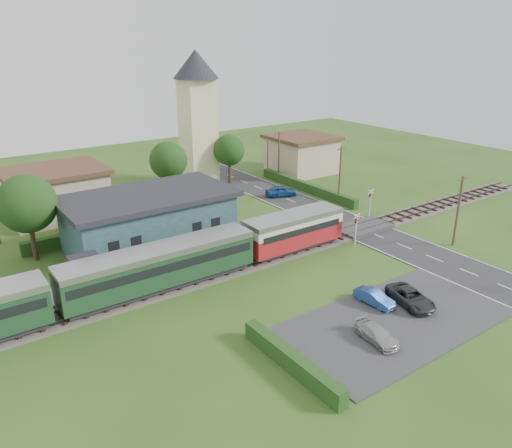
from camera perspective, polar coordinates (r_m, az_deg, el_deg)
ground at (r=46.13m, az=5.30°, el=-4.03°), size 120.00×120.00×0.00m
railway_track at (r=47.47m, az=3.75°, el=-3.08°), size 76.00×3.20×0.49m
road at (r=52.70m, az=13.63°, el=-1.27°), size 6.00×70.00×0.05m
car_park at (r=37.84m, az=15.52°, el=-10.64°), size 17.00×9.00×0.08m
crossing_deck at (r=53.85m, az=12.08°, el=-0.42°), size 6.20×3.40×0.45m
platform at (r=44.99m, az=-8.87°, el=-4.55°), size 30.00×3.00×0.45m
equipment_hut at (r=41.86m, az=-18.82°, el=-5.19°), size 2.30×2.30×2.55m
station_building at (r=48.95m, az=-12.10°, el=0.49°), size 16.00×9.00×5.30m
train at (r=39.34m, az=-15.09°, el=-5.77°), size 43.20×2.90×3.40m
church_tower at (r=68.49m, az=-6.73°, el=13.05°), size 6.00×6.00×17.60m
house_west at (r=60.26m, az=-21.89°, el=3.38°), size 10.80×8.80×5.50m
house_east at (r=74.97m, az=5.21°, el=8.00°), size 8.80×8.80×5.50m
hedge_carpark at (r=31.72m, az=4.11°, el=-15.38°), size 0.80×9.00×1.20m
hedge_roadside at (r=65.99m, az=5.77°, el=4.23°), size 0.80×18.00×1.20m
hedge_station at (r=53.59m, az=-13.88°, el=-0.20°), size 22.00×0.80×1.30m
tree_a at (r=48.26m, az=-24.71°, el=2.08°), size 5.20×5.20×8.00m
tree_b at (r=61.93m, az=-9.98°, el=7.15°), size 4.60×4.60×7.34m
tree_c at (r=68.40m, az=-3.08°, el=8.41°), size 4.20×4.20×6.78m
utility_pole_b at (r=51.39m, az=22.08°, el=1.47°), size 1.40×0.22×7.00m
utility_pole_c at (r=60.96m, az=9.56°, el=5.61°), size 1.40×0.22×7.00m
utility_pole_d at (r=69.70m, az=2.62°, el=7.79°), size 1.40×0.22×7.00m
crossing_signal_near at (r=49.17m, az=11.40°, el=-0.05°), size 0.84×0.28×3.28m
crossing_signal_far at (r=57.27m, az=12.96°, el=2.83°), size 0.84×0.28×3.28m
streetlamp_east at (r=74.77m, az=1.35°, el=8.24°), size 0.30×0.30×5.15m
car_on_road at (r=63.53m, az=2.90°, el=3.78°), size 4.32×2.96×1.37m
car_park_blue at (r=39.31m, az=13.37°, el=-8.18°), size 1.41×3.40×1.09m
car_park_silver at (r=35.03m, az=13.62°, el=-12.13°), size 1.81×3.68×1.03m
car_park_dark at (r=39.95m, az=17.27°, el=-8.00°), size 2.98×4.70×1.21m
pedestrian_near at (r=48.44m, az=0.13°, el=-1.08°), size 0.65×0.50×1.60m
pedestrian_far at (r=43.23m, az=-13.77°, el=-4.36°), size 0.99×1.09×1.82m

